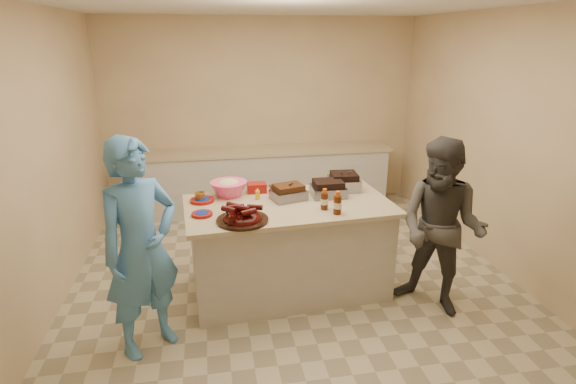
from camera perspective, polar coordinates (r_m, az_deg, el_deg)
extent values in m
cube|color=#47230F|center=(4.36, 0.06, -0.94)|extent=(0.37, 0.32, 0.10)
cube|color=black|center=(4.47, 5.08, -0.49)|extent=(0.33, 0.28, 0.10)
cube|color=gray|center=(4.68, 7.07, 0.34)|extent=(0.33, 0.33, 0.12)
cylinder|color=silver|center=(4.54, -0.81, -0.12)|extent=(0.30, 0.30, 0.05)
cube|color=orange|center=(4.68, 5.87, 0.38)|extent=(0.34, 0.29, 0.08)
cylinder|color=#421908|center=(4.12, 4.62, -2.20)|extent=(0.07, 0.07, 0.20)
cylinder|color=#421908|center=(4.03, 6.25, -2.78)|extent=(0.08, 0.08, 0.21)
cylinder|color=gold|center=(4.37, -3.87, -0.94)|extent=(0.05, 0.05, 0.12)
imported|color=silver|center=(4.46, -0.46, -0.46)|extent=(0.15, 0.06, 0.15)
cylinder|color=maroon|center=(4.37, -10.84, -1.21)|extent=(0.24, 0.24, 0.03)
cylinder|color=maroon|center=(4.04, -10.85, -2.95)|extent=(0.20, 0.20, 0.03)
imported|color=brown|center=(4.38, -11.06, -1.23)|extent=(0.11, 0.10, 0.10)
cube|color=maroon|center=(4.58, -3.97, 0.00)|extent=(0.19, 0.14, 0.09)
imported|color=#4B8DD0|center=(4.09, -16.83, -18.04)|extent=(1.57, 1.79, 0.42)
imported|color=#46443F|center=(4.58, 17.78, -13.73)|extent=(1.73, 1.67, 0.61)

